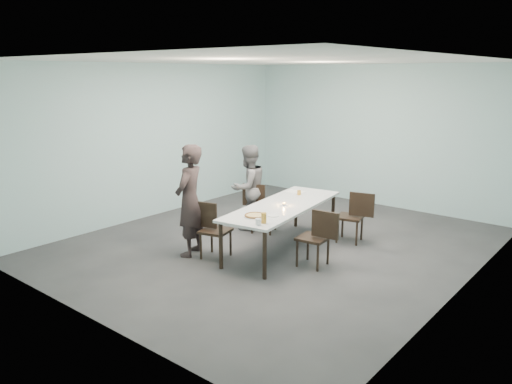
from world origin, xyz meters
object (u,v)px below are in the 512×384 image
Objects in this scene: table at (283,208)px; chair_near_right at (318,234)px; amber_tumbler at (299,193)px; side_plate at (273,215)px; beer_glass at (264,218)px; diner_far at (248,187)px; water_tumbler at (258,222)px; tealight at (284,204)px; chair_far_left at (260,205)px; diner_near at (190,201)px; chair_near_left at (211,226)px; chair_far_right at (355,214)px; pizza at (255,216)px.

chair_near_right is at bearing -18.86° from table.
chair_near_right is 10.88× the size of amber_tumbler.
side_plate is 0.40m from beer_glass.
water_tumbler is (1.53, -1.60, 0.02)m from diner_far.
chair_near_right is at bearing -17.31° from tealight.
amber_tumbler is (0.70, 0.22, 0.29)m from chair_far_left.
diner_near is at bearing -131.21° from table.
chair_near_left is (-0.65, -0.99, -0.19)m from table.
table is at bearing 109.29° from water_tumbler.
amber_tumbler is (0.80, 1.83, -0.09)m from diner_near.
chair_far_right is 2.56× the size of pizza.
beer_glass is at bearing 73.21° from diner_near.
diner_far reaches higher than water_tumbler.
side_plate is at bearing 59.93° from diner_far.
chair_far_right is at bearing 71.32° from pizza.
diner_near is 22.00× the size of amber_tumbler.
diner_near reaches higher than pizza.
side_plate is at bearing 103.26° from water_tumbler.
diner_near is at bearing 13.81° from diner_far.
side_plate reaches higher than table.
pizza is at bearing -2.45° from chair_near_left.
water_tumbler is 1.12m from tealight.
diner_far is at bearing 155.84° from tealight.
pizza is at bearing 51.32° from diner_far.
chair_near_left is 1.59m from diner_far.
diner_near is 5.18× the size of pizza.
diner_far is at bearing -167.26° from amber_tumbler.
beer_glass is (1.05, -0.00, 0.32)m from chair_near_left.
water_tumbler is (-0.01, -0.12, -0.03)m from beer_glass.
chair_far_left is 1.91m from chair_near_right.
amber_tumbler is at bearing 134.40° from diner_near.
amber_tumbler reaches higher than tealight.
diner_far is (-2.00, 0.79, 0.28)m from chair_near_right.
diner_near is 1.35m from side_plate.
tealight is at bearing 114.33° from diner_near.
diner_near is (-0.10, -1.61, 0.38)m from chair_far_left.
amber_tumbler is (0.48, 1.70, 0.29)m from chair_near_left.
chair_far_right is 0.56× the size of diner_far.
diner_near reaches higher than chair_far_left.
chair_near_right reaches higher than pizza.
chair_far_right reaches higher than pizza.
chair_near_right is (1.51, 0.70, 0.00)m from chair_near_left.
side_plate is (1.41, -1.11, -0.02)m from diner_far.
beer_glass is at bearing -70.06° from tealight.
table is at bearing 74.66° from diner_far.
diner_near reaches higher than tealight.
diner_near is at bearing -179.66° from water_tumbler.
chair_near_left is 1.50m from chair_far_left.
chair_near_left is 0.52m from diner_near.
side_plate is (-0.59, -0.32, 0.25)m from chair_near_right.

